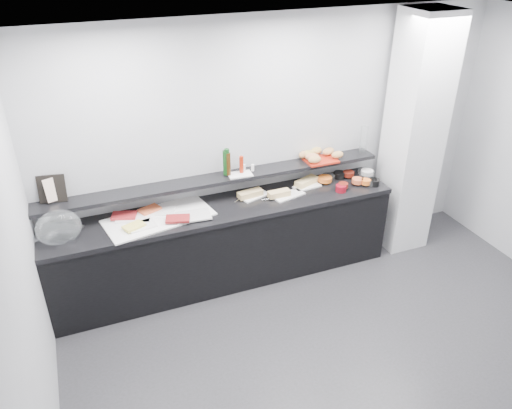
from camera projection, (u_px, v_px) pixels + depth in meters
name	position (u px, v px, depth m)	size (l,w,h in m)	color
ground	(365.00, 371.00, 4.35)	(5.00, 5.00, 0.00)	#2D2D30
back_wall	(276.00, 145.00, 5.31)	(5.00, 0.02, 2.70)	#ACAFB4
ceiling	(413.00, 56.00, 3.03)	(5.00, 5.00, 0.00)	white
column	(413.00, 137.00, 5.51)	(0.50, 0.50, 2.70)	white
buffet_cabinet	(225.00, 245.00, 5.29)	(3.60, 0.60, 0.85)	black
counter_top	(224.00, 208.00, 5.07)	(3.62, 0.62, 0.05)	black
wall_shelf	(218.00, 179.00, 5.09)	(3.60, 0.25, 0.04)	black
cloche_base	(59.00, 234.00, 4.58)	(0.39, 0.26, 0.04)	#A9ACAF
cloche_dome	(59.00, 228.00, 4.47)	(0.40, 0.26, 0.34)	white
linen_runner	(159.00, 218.00, 4.85)	(1.03, 0.49, 0.01)	white
platter_meat_a	(133.00, 217.00, 4.83)	(0.33, 0.22, 0.01)	white
food_meat_a	(124.00, 215.00, 4.82)	(0.23, 0.15, 0.02)	maroon
platter_salmon	(161.00, 211.00, 4.94)	(0.28, 0.18, 0.01)	white
food_salmon	(150.00, 209.00, 4.93)	(0.20, 0.13, 0.02)	#DD572D
platter_cheese	(142.00, 226.00, 4.69)	(0.26, 0.17, 0.01)	white
food_cheese	(134.00, 226.00, 4.65)	(0.19, 0.12, 0.02)	#F9E660
platter_meat_b	(193.00, 216.00, 4.85)	(0.33, 0.22, 0.01)	silver
food_meat_b	(178.00, 219.00, 4.77)	(0.23, 0.14, 0.02)	maroon
sandwich_plate_left	(255.00, 196.00, 5.24)	(0.31, 0.13, 0.01)	white
sandwich_food_left	(250.00, 194.00, 5.21)	(0.27, 0.10, 0.06)	tan
tongs_left	(239.00, 199.00, 5.15)	(0.01, 0.01, 0.16)	#B6B9BD
sandwich_plate_mid	(289.00, 195.00, 5.25)	(0.35, 0.15, 0.01)	white
sandwich_food_mid	(279.00, 194.00, 5.21)	(0.24, 0.09, 0.06)	tan
tongs_mid	(269.00, 199.00, 5.16)	(0.01, 0.01, 0.16)	silver
sandwich_plate_right	(307.00, 186.00, 5.43)	(0.30, 0.13, 0.01)	white
sandwich_food_right	(307.00, 181.00, 5.46)	(0.28, 0.11, 0.06)	#E8C779
tongs_right	(298.00, 188.00, 5.38)	(0.01, 0.01, 0.16)	#B5B7BC
bowl_glass_fruit	(328.00, 178.00, 5.55)	(0.15, 0.15, 0.07)	silver
fill_glass_fruit	(325.00, 179.00, 5.50)	(0.15, 0.15, 0.05)	orange
bowl_black_jam	(339.00, 175.00, 5.62)	(0.13, 0.13, 0.07)	black
fill_black_jam	(348.00, 174.00, 5.62)	(0.13, 0.13, 0.05)	#60170D
bowl_glass_cream	(366.00, 173.00, 5.66)	(0.19, 0.19, 0.07)	silver
fill_glass_cream	(367.00, 172.00, 5.65)	(0.14, 0.14, 0.05)	white
bowl_red_jam	(341.00, 188.00, 5.33)	(0.11, 0.11, 0.07)	maroon
fill_red_jam	(343.00, 185.00, 5.37)	(0.10, 0.10, 0.05)	#63160E
bowl_glass_salmon	(370.00, 182.00, 5.47)	(0.15, 0.15, 0.07)	white
fill_glass_salmon	(357.00, 181.00, 5.47)	(0.12, 0.12, 0.05)	#DE6236
bowl_black_fruit	(374.00, 182.00, 5.46)	(0.13, 0.13, 0.07)	black
fill_black_fruit	(366.00, 182.00, 5.44)	(0.10, 0.10, 0.05)	orange
framed_print	(52.00, 189.00, 4.58)	(0.25, 0.02, 0.26)	black
print_art	(55.00, 189.00, 4.57)	(0.18, 0.00, 0.22)	beige
condiment_tray	(240.00, 174.00, 5.12)	(0.25, 0.15, 0.01)	white
bottle_green_a	(226.00, 163.00, 5.05)	(0.06, 0.06, 0.26)	#0F3A12
bottle_brown	(228.00, 164.00, 5.04)	(0.05, 0.05, 0.24)	#39220A
bottle_green_b	(227.00, 162.00, 5.04)	(0.05, 0.05, 0.28)	#103C15
bottle_hot	(241.00, 164.00, 5.11)	(0.04, 0.04, 0.18)	#A4210B
shaker_salt	(244.00, 168.00, 5.17)	(0.04, 0.04, 0.07)	white
shaker_pepper	(253.00, 168.00, 5.17)	(0.03, 0.03, 0.07)	white
bread_tray	(321.00, 160.00, 5.42)	(0.34, 0.24, 0.02)	#B02512
bread_roll_nw	(303.00, 155.00, 5.43)	(0.12, 0.08, 0.08)	#B17843
bread_roll_n	(308.00, 154.00, 5.44)	(0.16, 0.10, 0.08)	#B08E43
bread_roll_ne	(316.00, 151.00, 5.52)	(0.14, 0.09, 0.08)	#BA9247
bread_roll_sw	(315.00, 160.00, 5.31)	(0.15, 0.09, 0.08)	#BB8247
bread_roll_s	(315.00, 159.00, 5.32)	(0.12, 0.08, 0.08)	#BA7B46
bread_roll_se	(337.00, 155.00, 5.43)	(0.14, 0.09, 0.08)	#B68345
bread_roll_midw	(312.00, 157.00, 5.37)	(0.16, 0.10, 0.08)	#C57B4B
bread_roll_mide	(328.00, 151.00, 5.51)	(0.16, 0.10, 0.08)	#B37A44
carafe	(364.00, 140.00, 5.57)	(0.09, 0.09, 0.30)	silver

